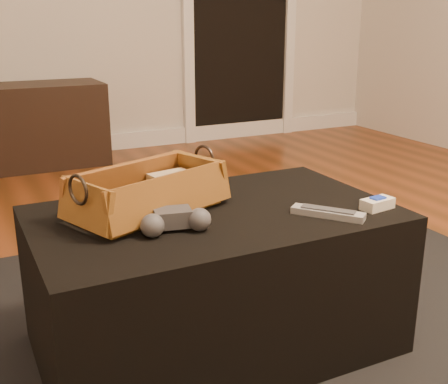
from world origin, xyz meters
name	(u,v)px	position (x,y,z in m)	size (l,w,h in m)	color
floor	(280,336)	(0.00, 0.00, -0.01)	(5.00, 5.50, 0.01)	brown
baseboard	(81,145)	(0.00, 2.73, 0.06)	(5.00, 0.04, 0.12)	white
doorway_opening	(240,7)	(1.30, 2.73, 1.02)	(0.82, 0.02, 2.00)	black
door_jamb_left	(187,7)	(0.85, 2.72, 1.02)	(0.08, 0.05, 2.05)	white
door_jamb_right	(290,8)	(1.75, 2.72, 1.02)	(0.08, 0.05, 2.05)	white
area_rug	(222,353)	(-0.21, -0.02, 0.01)	(2.60, 2.00, 0.01)	black
ottoman	(215,280)	(-0.21, 0.03, 0.22)	(1.00, 0.60, 0.42)	black
tv_remote	(146,206)	(-0.39, 0.09, 0.46)	(0.23, 0.05, 0.02)	black
cloth_bundle	(172,184)	(-0.28, 0.18, 0.48)	(0.12, 0.08, 0.07)	#C9B48B
wicker_basket	(148,194)	(-0.37, 0.11, 0.48)	(0.49, 0.37, 0.16)	#996922
game_controller	(175,221)	(-0.36, -0.06, 0.46)	(0.19, 0.11, 0.06)	#38373B
silver_remote	(328,213)	(0.05, -0.14, 0.44)	(0.16, 0.18, 0.02)	#ABAFB3
cream_gadget	(377,203)	(0.21, -0.15, 0.45)	(0.10, 0.06, 0.04)	white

